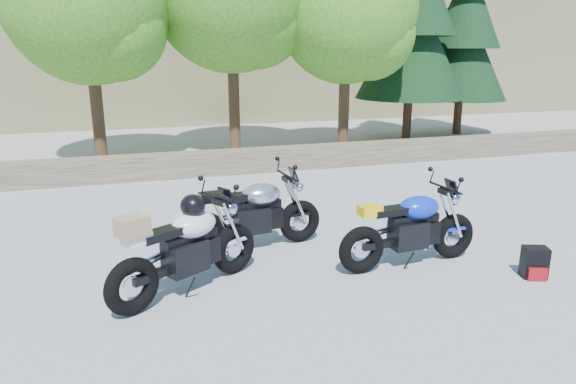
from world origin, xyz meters
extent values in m
plane|color=gray|center=(0.00, 0.00, 0.00)|extent=(90.00, 90.00, 0.00)
cube|color=#484030|center=(0.00, 5.50, 0.25)|extent=(22.00, 0.55, 0.50)
cylinder|color=#382314|center=(-2.50, 7.20, 1.51)|extent=(0.28, 0.28, 3.02)
sphere|color=#2D751A|center=(-2.00, 6.90, 3.13)|extent=(2.38, 2.38, 2.38)
cylinder|color=#382314|center=(0.80, 7.60, 1.68)|extent=(0.28, 0.28, 3.36)
sphere|color=#2D751A|center=(1.30, 7.30, 3.48)|extent=(2.64, 2.64, 2.64)
cylinder|color=#382314|center=(3.60, 7.00, 1.46)|extent=(0.28, 0.28, 2.91)
sphere|color=#2D751A|center=(3.60, 7.00, 3.64)|extent=(3.54, 3.54, 3.54)
sphere|color=#2D751A|center=(4.10, 6.70, 3.02)|extent=(2.29, 2.29, 2.29)
cylinder|color=#382314|center=(6.20, 8.20, 1.08)|extent=(0.26, 0.26, 2.16)
cone|color=black|center=(6.20, 8.20, 2.88)|extent=(3.17, 3.17, 3.24)
cylinder|color=#382314|center=(8.40, 8.80, 0.96)|extent=(0.26, 0.26, 1.92)
cone|color=black|center=(8.40, 8.80, 2.56)|extent=(2.82, 2.82, 2.88)
cone|color=black|center=(8.40, 8.80, 3.97)|extent=(2.18, 2.18, 2.56)
torus|color=black|center=(0.37, 1.01, 0.31)|extent=(0.62, 0.22, 0.61)
torus|color=black|center=(-0.99, 0.87, 0.31)|extent=(0.62, 0.22, 0.61)
cylinder|color=silver|center=(0.37, 1.01, 0.31)|extent=(0.21, 0.06, 0.21)
cylinder|color=silver|center=(-0.99, 0.87, 0.31)|extent=(0.21, 0.06, 0.21)
cube|color=black|center=(-0.33, 0.94, 0.42)|extent=(0.49, 0.33, 0.34)
cube|color=black|center=(-0.26, 0.94, 0.63)|extent=(0.68, 0.22, 0.10)
ellipsoid|color=silver|center=(-0.20, 0.95, 0.77)|extent=(0.59, 0.43, 0.29)
cube|color=black|center=(-0.61, 0.91, 0.77)|extent=(0.50, 0.26, 0.09)
cube|color=black|center=(-0.90, 0.88, 0.80)|extent=(0.29, 0.22, 0.12)
cylinder|color=black|center=(0.18, 0.99, 0.98)|extent=(0.10, 0.63, 0.03)
sphere|color=silver|center=(0.34, 1.01, 0.82)|extent=(0.17, 0.17, 0.17)
torus|color=black|center=(-0.72, 0.24, 0.31)|extent=(0.61, 0.45, 0.62)
torus|color=black|center=(-1.93, -0.46, 0.31)|extent=(0.61, 0.45, 0.62)
cylinder|color=silver|center=(-0.72, 0.24, 0.31)|extent=(0.20, 0.14, 0.21)
cylinder|color=silver|center=(-1.93, -0.46, 0.31)|extent=(0.20, 0.14, 0.21)
cube|color=black|center=(-1.34, -0.12, 0.43)|extent=(0.55, 0.49, 0.35)
cube|color=black|center=(-1.28, -0.09, 0.64)|extent=(0.66, 0.48, 0.10)
ellipsoid|color=silver|center=(-1.23, -0.05, 0.77)|extent=(0.67, 0.61, 0.29)
cube|color=black|center=(-1.59, -0.27, 0.77)|extent=(0.53, 0.43, 0.09)
cube|color=silver|center=(-1.84, -0.41, 0.81)|extent=(0.33, 0.30, 0.13)
cylinder|color=black|center=(-0.89, 0.14, 1.00)|extent=(0.35, 0.57, 0.03)
sphere|color=silver|center=(-0.76, 0.22, 0.83)|extent=(0.17, 0.17, 0.17)
ellipsoid|color=black|center=(-1.23, -0.05, 0.99)|extent=(0.38, 0.38, 0.26)
cube|color=#8D7252|center=(-1.88, -0.43, 0.95)|extent=(0.38, 0.36, 0.19)
torus|color=black|center=(2.10, -0.14, 0.30)|extent=(0.61, 0.19, 0.60)
torus|color=black|center=(0.75, -0.23, 0.30)|extent=(0.61, 0.19, 0.60)
cylinder|color=silver|center=(2.10, -0.14, 0.30)|extent=(0.21, 0.05, 0.21)
cylinder|color=silver|center=(0.75, -0.23, 0.30)|extent=(0.21, 0.05, 0.21)
cube|color=black|center=(1.41, -0.19, 0.41)|extent=(0.47, 0.31, 0.34)
cube|color=black|center=(1.47, -0.18, 0.62)|extent=(0.67, 0.19, 0.09)
ellipsoid|color=#0C2EC0|center=(1.54, -0.18, 0.75)|extent=(0.56, 0.40, 0.29)
cube|color=black|center=(1.13, -0.21, 0.75)|extent=(0.48, 0.24, 0.08)
cube|color=yellow|center=(0.85, -0.22, 0.79)|extent=(0.27, 0.20, 0.12)
cylinder|color=black|center=(1.91, -0.15, 0.97)|extent=(0.07, 0.62, 0.03)
sphere|color=silver|center=(2.07, -0.14, 0.81)|extent=(0.17, 0.17, 0.17)
cube|color=black|center=(2.69, -0.95, 0.19)|extent=(0.33, 0.28, 0.38)
cube|color=maroon|center=(2.65, -1.07, 0.09)|extent=(0.22, 0.11, 0.16)
camera|label=1|loc=(-1.82, -5.51, 2.64)|focal=32.00mm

